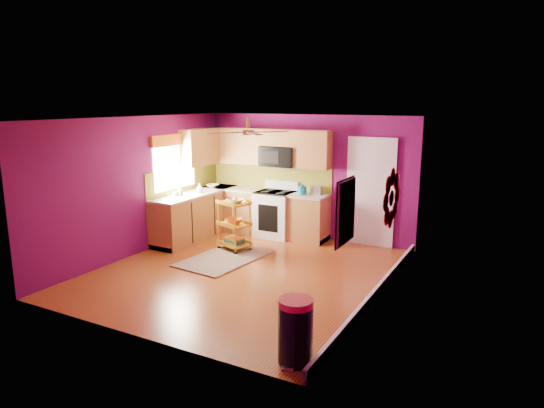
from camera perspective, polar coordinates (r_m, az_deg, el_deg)
The scene contains 18 objects.
ground at distance 8.08m, azimuth -3.37°, elevation -7.99°, with size 5.00×5.00×0.00m, color maroon.
room_envelope at distance 7.66m, azimuth -3.35°, elevation 3.52°, with size 4.54×5.04×2.52m.
lower_cabinets at distance 10.12m, azimuth -4.51°, elevation -1.30°, with size 2.81×2.31×0.94m.
electric_range at distance 10.02m, azimuth 0.42°, elevation -1.12°, with size 0.76×0.66×1.13m.
upper_cabinetry at distance 10.14m, azimuth -3.05°, elevation 6.57°, with size 2.80×2.30×1.26m.
left_window at distance 9.80m, azimuth -11.40°, elevation 5.79°, with size 0.08×1.35×1.08m.
panel_door at distance 9.47m, azimuth 11.50°, elevation 1.21°, with size 0.95×0.11×2.15m.
right_wall_art at distance 6.50m, azimuth 11.82°, elevation 0.03°, with size 0.04×2.74×1.04m.
ceiling_fan at distance 7.78m, azimuth -2.80°, elevation 8.52°, with size 1.01×1.01×0.26m.
shag_rug at distance 8.73m, azimuth -5.67°, elevation -6.39°, with size 1.02×1.67×0.02m, color black.
rolling_cart at distance 9.09m, azimuth -4.45°, elevation -2.22°, with size 0.68×0.58×1.04m.
trash_can at distance 5.36m, azimuth 2.77°, elevation -14.71°, with size 0.50×0.50×0.72m.
teal_kettle at distance 9.63m, azimuth 3.56°, elevation 1.62°, with size 0.18×0.18×0.21m.
toaster at distance 9.65m, azimuth 5.28°, elevation 1.64°, with size 0.22×0.15×0.18m, color beige.
soap_bottle_a at distance 9.68m, azimuth -10.77°, elevation 1.52°, with size 0.08×0.08×0.18m, color #EA3F72.
soap_bottle_b at distance 9.94m, azimuth -8.51°, elevation 1.87°, with size 0.14×0.14×0.18m, color white.
counter_dish at distance 10.51m, azimuth -6.97°, elevation 2.15°, with size 0.27×0.27×0.07m, color white.
counter_cup at distance 9.66m, azimuth -11.30°, elevation 1.19°, with size 0.11×0.11×0.09m, color white.
Camera 1 is at (4.00, -6.45, 2.78)m, focal length 32.00 mm.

